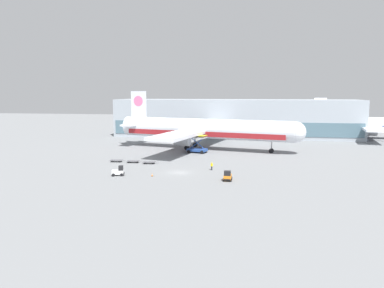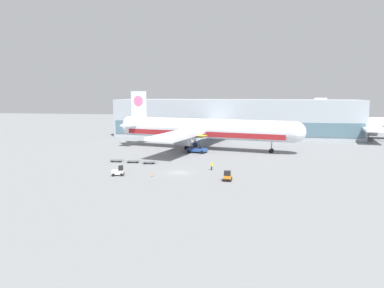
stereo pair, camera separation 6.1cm
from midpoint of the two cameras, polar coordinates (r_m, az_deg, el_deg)
ground_plane at (r=78.13m, az=-2.01°, el=-4.38°), size 400.00×400.00×0.00m
terminal_building at (r=142.62m, az=6.59°, el=3.93°), size 90.00×18.20×14.00m
airplane_main at (r=109.94m, az=1.49°, el=2.24°), size 57.36×48.60×17.00m
airplane_distant at (r=150.18m, az=25.82°, el=2.65°), size 50.01×41.92×14.66m
scissor_lift_loader at (r=103.53m, az=0.83°, el=-0.30°), size 5.72×4.30×4.88m
baggage_tug_foreground at (r=71.13m, az=5.46°, el=-4.90°), size 1.64×2.46×2.00m
baggage_tug_mid at (r=76.59m, az=-11.11°, el=-4.10°), size 2.74×2.22×2.00m
baggage_dolly_lead at (r=91.77m, az=-11.45°, el=-2.45°), size 3.76×1.76×0.48m
baggage_dolly_second at (r=90.05m, az=-8.96°, el=-2.59°), size 3.76×1.76×0.48m
baggage_dolly_third at (r=88.19m, az=-6.53°, el=-2.76°), size 3.76×1.76×0.48m
ground_crew_near at (r=80.45m, az=3.04°, el=-3.28°), size 0.41×0.45×1.75m
traffic_cone_near at (r=75.05m, az=-6.08°, el=-4.69°), size 0.40×0.40×0.63m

